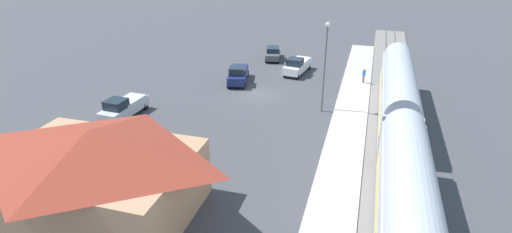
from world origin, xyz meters
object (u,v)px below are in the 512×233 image
(pickup_silver, at_px, (123,107))
(light_pole_near_platform, at_px, (325,58))
(passenger_train, at_px, (408,214))
(sedan_charcoal, at_px, (273,53))
(station_building, at_px, (95,171))
(pickup_white, at_px, (297,65))
(pickup_navy, at_px, (238,74))
(pedestrian_on_platform, at_px, (364,75))

(pickup_silver, relative_size, light_pole_near_platform, 0.63)
(passenger_train, xyz_separation_m, sedan_charcoal, (15.68, -34.01, -1.98))
(station_building, height_order, pickup_white, station_building)
(light_pole_near_platform, bearing_deg, station_building, 60.06)
(pickup_silver, xyz_separation_m, pickup_navy, (-7.30, -12.28, 0.00))
(pickup_silver, xyz_separation_m, sedan_charcoal, (-8.94, -22.39, -0.15))
(pickup_silver, height_order, light_pole_near_platform, light_pole_near_platform)
(pickup_white, bearing_deg, pickup_navy, 41.01)
(pickup_navy, relative_size, light_pole_near_platform, 0.65)
(pickup_navy, relative_size, sedan_charcoal, 1.19)
(station_building, distance_m, pickup_white, 31.04)
(light_pole_near_platform, bearing_deg, passenger_train, 110.38)
(passenger_train, height_order, pickup_white, passenger_train)
(station_building, bearing_deg, pickup_silver, -62.60)
(station_building, xyz_separation_m, pedestrian_on_platform, (-14.74, -28.13, -1.67))
(pickup_silver, distance_m, light_pole_near_platform, 19.53)
(passenger_train, relative_size, pickup_navy, 9.55)
(pedestrian_on_platform, distance_m, pickup_silver, 26.31)
(pickup_navy, height_order, sedan_charcoal, pickup_navy)
(pickup_white, distance_m, light_pole_near_platform, 12.52)
(pickup_navy, xyz_separation_m, light_pole_near_platform, (-10.52, 5.60, 4.39))
(pickup_white, distance_m, sedan_charcoal, 6.55)
(passenger_train, relative_size, light_pole_near_platform, 6.22)
(pickup_navy, xyz_separation_m, sedan_charcoal, (-1.65, -10.11, -0.15))
(passenger_train, xyz_separation_m, pickup_white, (11.34, -29.10, -1.83))
(pedestrian_on_platform, bearing_deg, pickup_white, -14.70)
(sedan_charcoal, distance_m, light_pole_near_platform, 18.61)
(light_pole_near_platform, bearing_deg, pickup_navy, -28.03)
(pedestrian_on_platform, distance_m, pickup_white, 8.36)
(passenger_train, bearing_deg, pickup_white, -68.71)
(pickup_white, bearing_deg, light_pole_near_platform, 112.79)
(pickup_silver, xyz_separation_m, pickup_white, (-13.28, -17.48, 0.00))
(pedestrian_on_platform, bearing_deg, station_building, 62.34)
(pickup_white, bearing_deg, station_building, 77.59)
(passenger_train, xyz_separation_m, pickup_navy, (17.32, -23.90, -1.83))
(station_building, height_order, sedan_charcoal, station_building)
(pickup_silver, bearing_deg, pickup_white, -127.23)
(passenger_train, distance_m, pickup_navy, 29.57)
(pedestrian_on_platform, xyz_separation_m, pickup_white, (8.08, -2.12, -0.25))
(passenger_train, height_order, station_building, station_building)
(passenger_train, height_order, light_pole_near_platform, light_pole_near_platform)
(pedestrian_on_platform, distance_m, pickup_navy, 14.40)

